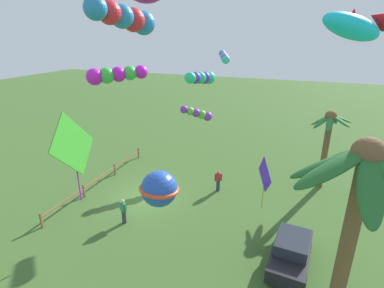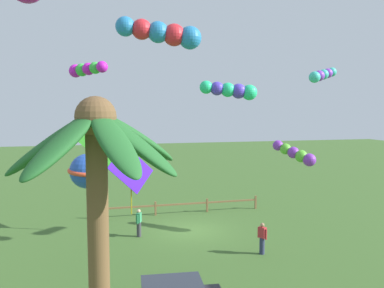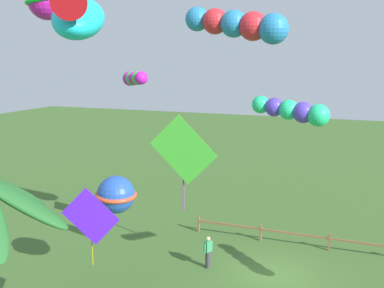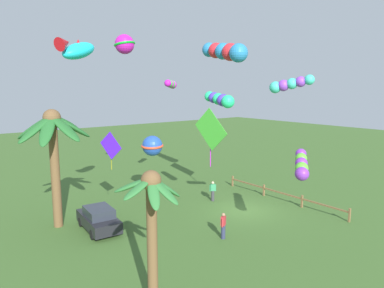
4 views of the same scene
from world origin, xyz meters
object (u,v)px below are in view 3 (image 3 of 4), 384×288
at_px(kite_tube_3, 292,110).
at_px(kite_diamond_4, 91,217).
at_px(kite_tube_1, 239,24).
at_px(kite_tube_5, 135,78).
at_px(kite_ball_9, 47,0).
at_px(kite_diamond_0, 183,151).
at_px(kite_fish_8, 78,15).
at_px(kite_ball_6, 116,195).
at_px(spectator_0, 208,252).

distance_m(kite_tube_3, kite_diamond_4, 7.80).
distance_m(kite_tube_1, kite_tube_5, 5.00).
xyz_separation_m(kite_tube_1, kite_ball_9, (6.21, 4.67, 0.74)).
bearing_deg(kite_diamond_0, kite_fish_8, 101.23).
distance_m(kite_diamond_4, kite_tube_5, 7.33).
relative_size(kite_tube_1, kite_ball_6, 1.92).
distance_m(kite_tube_3, kite_ball_9, 10.06).
bearing_deg(spectator_0, kite_tube_1, 171.83).
height_order(kite_tube_1, kite_ball_9, kite_ball_9).
xyz_separation_m(kite_ball_6, kite_fish_8, (-3.23, 6.73, 6.49)).
xyz_separation_m(spectator_0, kite_fish_8, (-0.54, 10.59, 10.17)).
relative_size(kite_diamond_0, kite_fish_8, 1.71).
distance_m(spectator_0, kite_diamond_0, 5.12).
height_order(kite_tube_1, kite_ball_6, kite_tube_1).
bearing_deg(kite_diamond_0, kite_diamond_4, 94.37).
height_order(kite_diamond_0, kite_tube_3, kite_tube_3).
distance_m(spectator_0, kite_ball_9, 13.28).
distance_m(kite_tube_5, kite_ball_9, 4.61).
bearing_deg(kite_ball_9, kite_fish_8, 133.16).
distance_m(kite_tube_5, kite_ball_6, 5.01).
height_order(kite_diamond_4, kite_tube_5, kite_tube_5).
bearing_deg(kite_ball_9, spectator_0, -134.78).
relative_size(kite_diamond_0, kite_ball_9, 2.15).
distance_m(kite_tube_1, kite_tube_3, 5.35).
bearing_deg(kite_tube_3, kite_ball_9, 9.66).
distance_m(kite_diamond_4, kite_ball_9, 8.61).
bearing_deg(kite_tube_1, kite_tube_3, 132.96).
xyz_separation_m(kite_tube_5, kite_fish_8, (-3.18, 8.46, 1.80)).
bearing_deg(spectator_0, kite_tube_5, 38.96).
bearing_deg(kite_tube_3, kite_tube_1, -47.04).
height_order(kite_ball_6, kite_fish_8, kite_fish_8).
height_order(kite_diamond_4, kite_fish_8, kite_fish_8).
height_order(kite_diamond_0, kite_ball_9, kite_ball_9).
bearing_deg(kite_ball_6, kite_tube_3, -175.50).
bearing_deg(kite_ball_6, kite_diamond_4, 110.86).
relative_size(kite_tube_1, kite_diamond_4, 1.86).
height_order(kite_diamond_0, kite_tube_5, kite_tube_5).
bearing_deg(kite_tube_3, spectator_0, -37.71).
relative_size(kite_tube_1, kite_tube_3, 1.65).
distance_m(kite_tube_1, kite_diamond_4, 10.38).
relative_size(spectator_0, kite_diamond_0, 0.32).
height_order(kite_tube_1, kite_fish_8, kite_tube_1).
relative_size(kite_diamond_0, kite_ball_6, 2.02).
height_order(kite_tube_5, kite_fish_8, kite_fish_8).
bearing_deg(kite_tube_3, kite_tube_5, -9.68).
xyz_separation_m(kite_tube_5, kite_ball_9, (2.19, 2.73, 3.00)).
bearing_deg(kite_ball_9, kite_ball_6, -154.84).
distance_m(kite_diamond_0, kite_tube_1, 7.00).
relative_size(kite_diamond_4, kite_ball_6, 1.03).
xyz_separation_m(kite_diamond_0, kite_ball_6, (0.87, 5.17, -0.92)).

